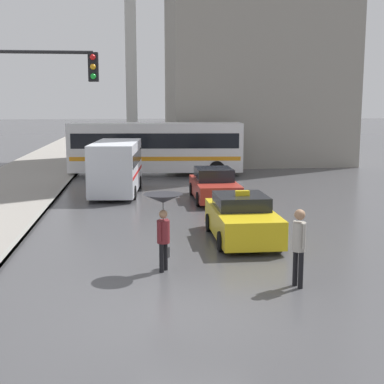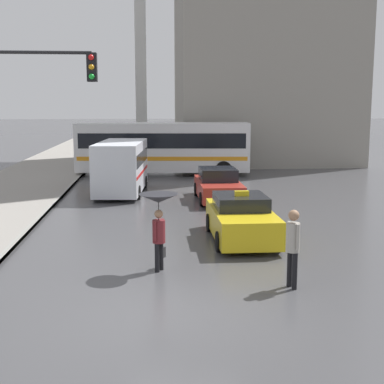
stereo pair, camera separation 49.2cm
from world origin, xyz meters
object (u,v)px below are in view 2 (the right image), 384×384
object	(u,v)px
pedestrian_man	(293,242)
traffic_light	(23,108)
taxi	(241,219)
pedestrian_with_umbrella	(159,210)
sedan_red	(218,186)
city_bus	(163,146)
ambulance_van	(121,165)
monument_cross	(140,25)

from	to	relation	value
pedestrian_man	traffic_light	size ratio (longest dim) A/B	0.31
taxi	pedestrian_with_umbrella	xyz separation A→B (m)	(-2.64, -2.99, 0.92)
sedan_red	traffic_light	bearing A→B (deg)	49.83
taxi	city_bus	bearing A→B (deg)	-82.81
pedestrian_with_umbrella	traffic_light	size ratio (longest dim) A/B	0.34
pedestrian_with_umbrella	ambulance_van	bearing A→B (deg)	36.62
city_bus	pedestrian_man	distance (m)	20.88
pedestrian_man	monument_cross	distance (m)	34.64
pedestrian_with_umbrella	pedestrian_man	xyz separation A→B (m)	(3.07, -1.55, -0.48)
ambulance_van	taxi	bearing A→B (deg)	119.06
traffic_light	monument_cross	distance (m)	30.06
monument_cross	traffic_light	bearing A→B (deg)	-95.71
taxi	traffic_light	xyz separation A→B (m)	(-6.42, -0.67, 3.47)
taxi	monument_cross	distance (m)	30.42
traffic_light	monument_cross	xyz separation A→B (m)	(2.92, 29.23, 6.41)
pedestrian_with_umbrella	traffic_light	distance (m)	5.11
traffic_light	sedan_red	bearing A→B (deg)	49.83
ambulance_van	city_bus	distance (m)	7.17
ambulance_van	monument_cross	size ratio (longest dim) A/B	0.30
ambulance_van	city_bus	xyz separation A→B (m)	(2.17, 6.82, 0.37)
monument_cross	pedestrian_with_umbrella	bearing A→B (deg)	-88.45
ambulance_van	pedestrian_with_umbrella	xyz separation A→B (m)	(1.57, -12.35, 0.21)
monument_cross	taxi	bearing A→B (deg)	-83.02
ambulance_van	city_bus	size ratio (longest dim) A/B	0.54
city_bus	pedestrian_with_umbrella	bearing A→B (deg)	2.72
ambulance_van	city_bus	bearing A→B (deg)	-102.85
ambulance_van	monument_cross	xyz separation A→B (m)	(0.72, 19.20, 9.17)
pedestrian_with_umbrella	pedestrian_man	bearing A→B (deg)	-87.43
taxi	traffic_light	size ratio (longest dim) A/B	0.69
city_bus	traffic_light	distance (m)	17.57
taxi	sedan_red	size ratio (longest dim) A/B	0.95
traffic_light	monument_cross	bearing A→B (deg)	84.29
ambulance_van	traffic_light	bearing A→B (deg)	82.43
sedan_red	monument_cross	distance (m)	23.87
pedestrian_with_umbrella	sedan_red	bearing A→B (deg)	13.81
traffic_light	pedestrian_man	bearing A→B (deg)	-29.51
sedan_red	city_bus	bearing A→B (deg)	-76.19
pedestrian_with_umbrella	monument_cross	size ratio (longest dim) A/B	0.11
traffic_light	pedestrian_with_umbrella	bearing A→B (deg)	-31.61
monument_cross	ambulance_van	bearing A→B (deg)	-92.14
ambulance_van	pedestrian_with_umbrella	world-z (taller)	ambulance_van
ambulance_van	monument_cross	world-z (taller)	monument_cross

